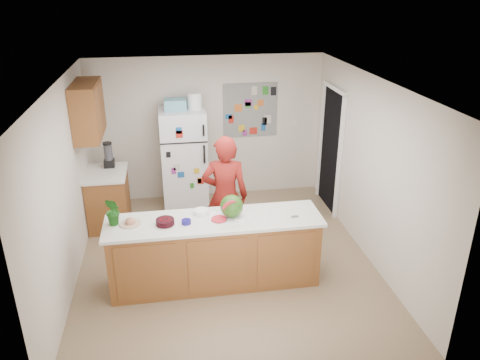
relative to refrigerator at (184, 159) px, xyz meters
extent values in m
cube|color=brown|center=(0.45, -1.88, -0.86)|extent=(4.00, 4.50, 0.02)
cube|color=beige|center=(0.45, 0.38, 0.40)|extent=(4.00, 0.02, 2.50)
cube|color=beige|center=(-1.56, -1.88, 0.40)|extent=(0.02, 4.50, 2.50)
cube|color=beige|center=(2.46, -1.88, 0.40)|extent=(0.02, 4.50, 2.50)
cube|color=white|center=(0.45, -1.88, 1.66)|extent=(4.00, 4.50, 0.02)
cube|color=black|center=(2.44, -0.43, 0.17)|extent=(0.03, 0.85, 2.04)
cube|color=brown|center=(0.25, -2.38, -0.41)|extent=(2.60, 0.62, 0.88)
cube|color=silver|center=(0.25, -2.38, 0.05)|extent=(2.68, 0.70, 0.04)
cube|color=brown|center=(-1.24, -0.53, -0.42)|extent=(0.60, 0.80, 0.86)
cube|color=silver|center=(-1.24, -0.53, 0.03)|extent=(0.64, 0.84, 0.04)
cube|color=brown|center=(-1.37, -0.58, 1.05)|extent=(0.35, 1.00, 0.80)
cube|color=silver|center=(0.00, 0.00, 0.00)|extent=(0.75, 0.70, 1.70)
cube|color=#5999B2|center=(-0.10, 0.00, 0.94)|extent=(0.35, 0.28, 0.18)
cube|color=slate|center=(1.20, 0.36, 0.70)|extent=(0.95, 0.01, 0.95)
imported|color=maroon|center=(0.48, -1.65, 0.03)|extent=(0.70, 0.51, 1.76)
cylinder|color=black|center=(-1.19, -0.30, 0.24)|extent=(0.13, 0.13, 0.38)
cube|color=silver|center=(0.41, -2.37, 0.08)|extent=(0.48, 0.39, 0.01)
sphere|color=#275B15|center=(0.47, -2.35, 0.22)|extent=(0.28, 0.28, 0.28)
cylinder|color=red|center=(0.30, -2.42, 0.09)|extent=(0.19, 0.19, 0.02)
cylinder|color=black|center=(-0.35, -2.41, 0.11)|extent=(0.27, 0.27, 0.07)
cylinder|color=white|center=(0.10, -2.21, 0.10)|extent=(0.23, 0.23, 0.06)
cylinder|color=navy|center=(-0.09, -2.43, 0.10)|extent=(0.12, 0.12, 0.05)
cylinder|color=#B2A68C|center=(-0.76, -2.34, 0.08)|extent=(0.34, 0.34, 0.02)
cube|color=silver|center=(0.60, -2.39, 0.08)|extent=(0.20, 0.18, 0.02)
cube|color=gray|center=(1.25, -2.48, 0.08)|extent=(0.10, 0.05, 0.01)
imported|color=#12440B|center=(-0.95, -2.33, 0.25)|extent=(0.24, 0.26, 0.37)
camera|label=1|loc=(-0.25, -7.46, 2.78)|focal=35.00mm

